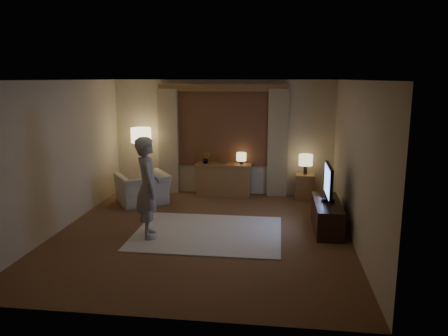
% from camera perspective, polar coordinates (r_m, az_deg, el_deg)
% --- Properties ---
extents(room, '(5.04, 5.54, 2.64)m').
position_cam_1_polar(room, '(7.77, -2.30, 2.06)').
color(room, brown).
rests_on(room, ground).
extents(rug, '(2.50, 2.00, 0.02)m').
position_cam_1_polar(rug, '(7.61, -2.10, -8.47)').
color(rug, beige).
rests_on(rug, floor).
extents(sideboard, '(1.20, 0.40, 0.70)m').
position_cam_1_polar(sideboard, '(9.90, -0.05, -1.66)').
color(sideboard, brown).
rests_on(sideboard, floor).
extents(picture_frame, '(0.16, 0.02, 0.20)m').
position_cam_1_polar(picture_frame, '(9.80, -0.05, 0.90)').
color(picture_frame, brown).
rests_on(picture_frame, sideboard).
extents(plant, '(0.17, 0.13, 0.30)m').
position_cam_1_polar(plant, '(9.85, -2.36, 1.24)').
color(plant, '#999999').
rests_on(plant, sideboard).
extents(table_lamp_sideboard, '(0.22, 0.22, 0.30)m').
position_cam_1_polar(table_lamp_sideboard, '(9.74, 2.28, 1.41)').
color(table_lamp_sideboard, black).
rests_on(table_lamp_sideboard, sideboard).
extents(floor_lamp, '(0.45, 0.45, 1.54)m').
position_cam_1_polar(floor_lamp, '(9.98, -10.76, 3.77)').
color(floor_lamp, black).
rests_on(floor_lamp, floor).
extents(armchair, '(1.33, 1.30, 0.65)m').
position_cam_1_polar(armchair, '(9.41, -10.54, -2.71)').
color(armchair, beige).
rests_on(armchair, floor).
extents(side_table, '(0.40, 0.40, 0.56)m').
position_cam_1_polar(side_table, '(9.81, 10.50, -2.40)').
color(side_table, brown).
rests_on(side_table, floor).
extents(table_lamp_side, '(0.30, 0.30, 0.44)m').
position_cam_1_polar(table_lamp_side, '(9.68, 10.63, 0.97)').
color(table_lamp_side, black).
rests_on(table_lamp_side, side_table).
extents(tv_stand, '(0.45, 1.40, 0.50)m').
position_cam_1_polar(tv_stand, '(7.96, 13.30, -6.06)').
color(tv_stand, black).
rests_on(tv_stand, floor).
extents(tv, '(0.22, 0.91, 0.66)m').
position_cam_1_polar(tv, '(7.80, 13.49, -1.77)').
color(tv, black).
rests_on(tv, tv_stand).
extents(person, '(0.60, 0.72, 1.69)m').
position_cam_1_polar(person, '(7.31, -9.91, -2.51)').
color(person, '#ACA69F').
rests_on(person, rug).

